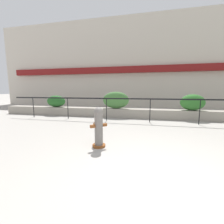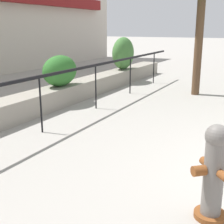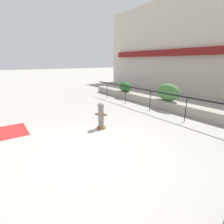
# 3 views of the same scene
# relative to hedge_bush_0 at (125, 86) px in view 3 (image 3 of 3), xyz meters

# --- Properties ---
(ground_plane) EXTENTS (120.00, 120.00, 0.00)m
(ground_plane) POSITION_rel_hedge_bush_0_xyz_m (5.68, -6.00, -0.85)
(ground_plane) COLOR #9E9991
(planter_wall_low) EXTENTS (18.00, 0.70, 0.50)m
(planter_wall_low) POSITION_rel_hedge_bush_0_xyz_m (5.68, 0.00, -0.60)
(planter_wall_low) COLOR gray
(planter_wall_low) RESTS_ON ground
(fence_railing_segment) EXTENTS (15.00, 0.05, 1.15)m
(fence_railing_segment) POSITION_rel_hedge_bush_0_xyz_m (5.68, -1.10, 0.16)
(fence_railing_segment) COLOR black
(fence_railing_segment) RESTS_ON ground
(hedge_bush_0) EXTENTS (1.19, 0.70, 0.71)m
(hedge_bush_0) POSITION_rel_hedge_bush_0_xyz_m (0.00, 0.00, 0.00)
(hedge_bush_0) COLOR #235B23
(hedge_bush_0) RESTS_ON planter_wall_low
(hedge_bush_1) EXTENTS (1.50, 0.58, 0.95)m
(hedge_bush_1) POSITION_rel_hedge_bush_0_xyz_m (3.80, 0.00, 0.12)
(hedge_bush_1) COLOR #427538
(hedge_bush_1) RESTS_ON planter_wall_low
(fire_hydrant) EXTENTS (0.50, 0.50, 1.08)m
(fire_hydrant) POSITION_rel_hedge_bush_0_xyz_m (4.24, -4.64, -0.30)
(fire_hydrant) COLOR brown
(fire_hydrant) RESTS_ON ground
(tactile_warning_pad) EXTENTS (1.56, 1.56, 0.01)m
(tactile_warning_pad) POSITION_rel_hedge_bush_0_xyz_m (2.52, -7.94, -0.85)
(tactile_warning_pad) COLOR #B22323
(tactile_warning_pad) RESTS_ON ground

